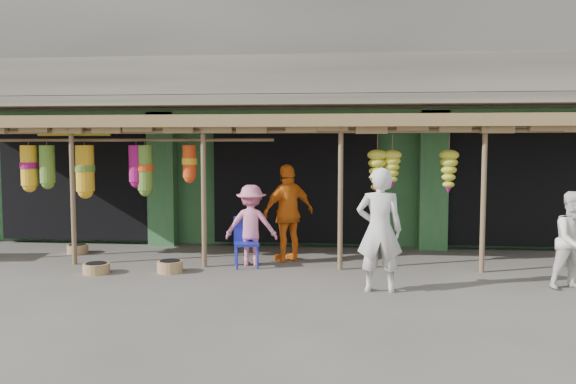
# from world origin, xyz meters

# --- Properties ---
(ground) EXTENTS (80.00, 80.00, 0.00)m
(ground) POSITION_xyz_m (0.00, 0.00, 0.00)
(ground) COLOR #514C47
(ground) RESTS_ON ground
(building) EXTENTS (16.40, 6.80, 7.00)m
(building) POSITION_xyz_m (-0.00, 4.87, 3.37)
(building) COLOR gray
(building) RESTS_ON ground
(awning) EXTENTS (14.00, 2.70, 2.79)m
(awning) POSITION_xyz_m (-0.15, 0.81, 2.58)
(awning) COLOR brown
(awning) RESTS_ON ground
(blue_chair) EXTENTS (0.53, 0.54, 0.93)m
(blue_chair) POSITION_xyz_m (-0.74, -0.08, 0.52)
(blue_chair) COLOR #171F9A
(blue_chair) RESTS_ON ground
(basket_left) EXTENTS (0.54, 0.54, 0.18)m
(basket_left) POSITION_xyz_m (-4.47, 0.90, 0.09)
(basket_left) COLOR olive
(basket_left) RESTS_ON ground
(basket_mid) EXTENTS (0.60, 0.60, 0.18)m
(basket_mid) POSITION_xyz_m (-3.26, -0.90, 0.09)
(basket_mid) COLOR olive
(basket_mid) RESTS_ON ground
(basket_right) EXTENTS (0.58, 0.58, 0.20)m
(basket_right) POSITION_xyz_m (-2.00, -0.70, 0.10)
(basket_right) COLOR #A2844B
(basket_right) RESTS_ON ground
(person_front) EXTENTS (0.70, 0.47, 1.90)m
(person_front) POSITION_xyz_m (1.59, -1.71, 0.95)
(person_front) COLOR silver
(person_front) RESTS_ON ground
(person_right) EXTENTS (0.86, 0.74, 1.53)m
(person_right) POSITION_xyz_m (4.61, -1.32, 0.76)
(person_right) COLOR white
(person_right) RESTS_ON ground
(person_vendor) EXTENTS (1.16, 1.04, 1.89)m
(person_vendor) POSITION_xyz_m (0.00, 0.50, 0.94)
(person_vendor) COLOR orange
(person_vendor) RESTS_ON ground
(person_shopper) EXTENTS (0.99, 0.59, 1.51)m
(person_shopper) POSITION_xyz_m (-0.66, 0.06, 0.76)
(person_shopper) COLOR pink
(person_shopper) RESTS_ON ground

